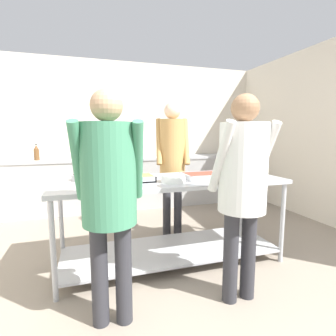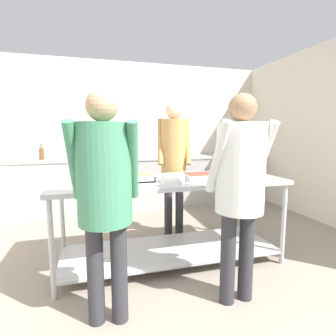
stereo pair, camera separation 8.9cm
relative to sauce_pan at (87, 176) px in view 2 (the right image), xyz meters
The scene contains 13 objects.
wall_rear 2.56m from the sauce_pan, 69.35° to the left, with size 5.01×0.06×2.65m.
wall_right 3.41m from the sauce_pan, ahead, with size 0.06×4.20×2.65m.
back_counter 2.23m from the sauce_pan, 65.94° to the left, with size 4.85×0.65×0.91m.
serving_counter 0.90m from the sauce_pan, 14.23° to the right, with size 2.28×0.83×0.87m.
sauce_pan is the anchor object (origin of this frame).
serving_tray_vegetables 0.48m from the sauce_pan, 24.68° to the right, with size 0.38×0.29×0.05m.
plate_stack 0.87m from the sauce_pan, 25.56° to the right, with size 0.24×0.24×0.07m.
serving_tray_greens 1.21m from the sauce_pan, 13.30° to the right, with size 0.47×0.32×0.05m.
serving_tray_roast 1.65m from the sauce_pan, ahead, with size 0.40×0.29×0.05m.
guest_serving_left 0.96m from the sauce_pan, 81.65° to the right, with size 0.49×0.37×1.62m.
guest_serving_right 1.51m from the sauce_pan, 40.69° to the right, with size 0.47×0.37×1.63m.
cook_behind_counter 1.17m from the sauce_pan, 24.02° to the left, with size 0.48×0.41×1.72m.
water_bottle 2.08m from the sauce_pan, 111.32° to the left, with size 0.08×0.08×0.26m.
Camera 2 is at (-0.80, -1.00, 1.34)m, focal length 28.00 mm.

